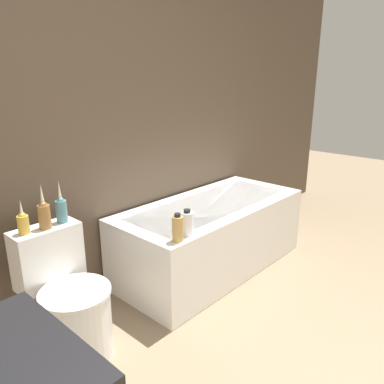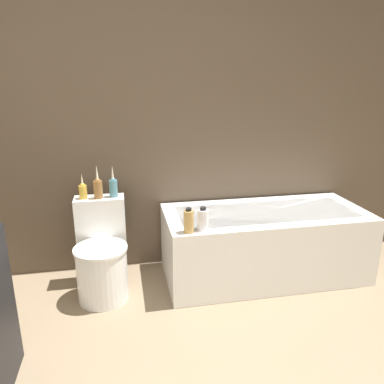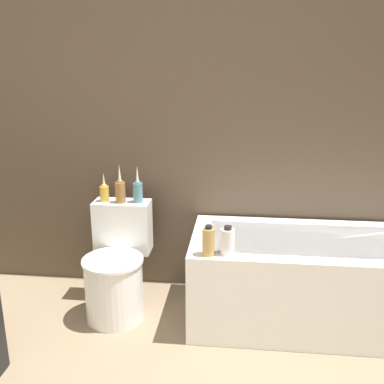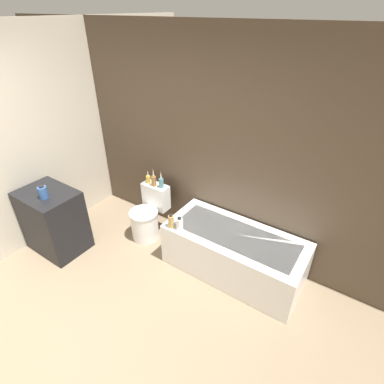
{
  "view_description": "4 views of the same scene",
  "coord_description": "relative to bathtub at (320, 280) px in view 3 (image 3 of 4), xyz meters",
  "views": [
    {
      "loc": [
        -1.36,
        0.06,
        1.48
      ],
      "look_at": [
        0.32,
        1.59,
        0.78
      ],
      "focal_mm": 35.0,
      "sensor_mm": 36.0,
      "label": 1
    },
    {
      "loc": [
        -0.34,
        -0.79,
        1.54
      ],
      "look_at": [
        0.16,
        1.71,
        0.76
      ],
      "focal_mm": 35.0,
      "sensor_mm": 36.0,
      "label": 2
    },
    {
      "loc": [
        0.25,
        -0.76,
        1.59
      ],
      "look_at": [
        -0.02,
        1.67,
        0.85
      ],
      "focal_mm": 42.0,
      "sensor_mm": 36.0,
      "label": 3
    },
    {
      "loc": [
        1.8,
        -0.59,
        2.69
      ],
      "look_at": [
        0.24,
        1.71,
        0.96
      ],
      "focal_mm": 28.0,
      "sensor_mm": 36.0,
      "label": 4
    }
  ],
  "objects": [
    {
      "name": "wall_back_tiled",
      "position": [
        -0.76,
        0.4,
        1.03
      ],
      "size": [
        6.4,
        0.06,
        2.6
      ],
      "color": "brown",
      "rests_on": "ground_plane"
    },
    {
      "name": "bathtub",
      "position": [
        0.0,
        0.0,
        0.0
      ],
      "size": [
        1.58,
        0.7,
        0.54
      ],
      "color": "white",
      "rests_on": "ground"
    },
    {
      "name": "toilet",
      "position": [
        -1.27,
        -0.04,
        0.02
      ],
      "size": [
        0.38,
        0.54,
        0.69
      ],
      "color": "white",
      "rests_on": "ground"
    },
    {
      "name": "vase_gold",
      "position": [
        -1.38,
        0.14,
        0.48
      ],
      "size": [
        0.06,
        0.06,
        0.19
      ],
      "color": "gold",
      "rests_on": "toilet"
    },
    {
      "name": "vase_silver",
      "position": [
        -1.27,
        0.13,
        0.5
      ],
      "size": [
        0.07,
        0.07,
        0.25
      ],
      "color": "olive",
      "rests_on": "toilet"
    },
    {
      "name": "vase_bronze",
      "position": [
        -1.16,
        0.14,
        0.5
      ],
      "size": [
        0.06,
        0.06,
        0.24
      ],
      "color": "teal",
      "rests_on": "toilet"
    },
    {
      "name": "shampoo_bottle_tall",
      "position": [
        -0.67,
        -0.29,
        0.35
      ],
      "size": [
        0.07,
        0.07,
        0.17
      ],
      "color": "tan",
      "rests_on": "bathtub"
    },
    {
      "name": "shampoo_bottle_short",
      "position": [
        -0.57,
        -0.27,
        0.34
      ],
      "size": [
        0.08,
        0.08,
        0.17
      ],
      "color": "silver",
      "rests_on": "bathtub"
    }
  ]
}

